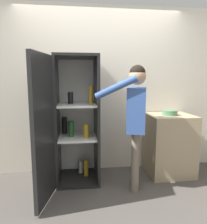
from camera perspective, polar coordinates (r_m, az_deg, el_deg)
name	(u,v)px	position (r m, az deg, el deg)	size (l,w,h in m)	color
ground_plane	(110,199)	(2.87, 1.59, -21.83)	(12.00, 12.00, 0.00)	#4C4742
wall_back	(100,90)	(3.45, -0.89, 5.65)	(7.00, 0.06, 2.55)	beige
refrigerator	(71,121)	(3.03, -8.47, -2.47)	(0.76, 1.21, 1.77)	black
person	(136,112)	(2.81, 8.45, 0.13)	(0.72, 0.51, 1.63)	#726656
counter	(169,144)	(3.53, 16.78, -8.11)	(0.66, 0.60, 0.92)	tan
bowl	(170,113)	(3.38, 16.94, -0.19)	(0.22, 0.22, 0.08)	#517F5B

